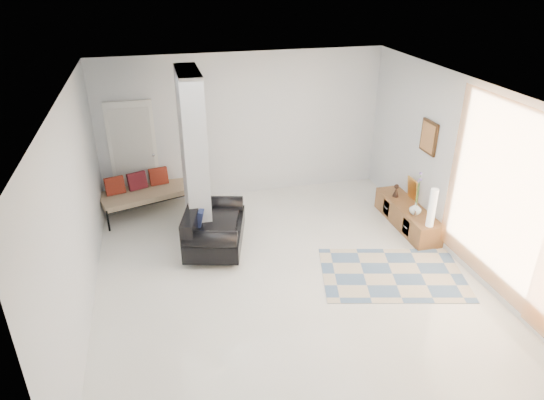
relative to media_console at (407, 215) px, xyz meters
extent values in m
plane|color=silver|center=(-2.52, -0.90, -0.21)|extent=(6.00, 6.00, 0.00)
plane|color=white|center=(-2.52, -0.90, 2.59)|extent=(6.00, 6.00, 0.00)
plane|color=silver|center=(-2.52, 2.10, 1.19)|extent=(6.00, 0.00, 6.00)
plane|color=silver|center=(-2.52, -3.90, 1.19)|extent=(6.00, 0.00, 6.00)
plane|color=silver|center=(-5.27, -0.90, 1.19)|extent=(0.00, 6.00, 6.00)
plane|color=silver|center=(0.23, -0.90, 1.19)|extent=(0.00, 6.00, 6.00)
cube|color=#9B9FA2|center=(-3.62, 0.70, 1.19)|extent=(0.35, 1.20, 2.80)
cube|color=white|center=(-4.62, 2.06, 0.81)|extent=(0.85, 0.06, 2.04)
plane|color=#F08D3F|center=(0.15, -2.05, 1.24)|extent=(0.00, 2.55, 2.55)
cube|color=#3B2310|center=(0.20, 0.00, 1.44)|extent=(0.04, 0.45, 0.55)
cube|color=brown|center=(0.00, 0.00, -0.01)|extent=(0.45, 1.68, 0.40)
cube|color=#3B2310|center=(-0.22, -0.38, -0.01)|extent=(0.02, 0.22, 0.28)
cube|color=#3B2310|center=(-0.22, 0.37, -0.01)|extent=(0.02, 0.22, 0.28)
cube|color=#EFAA46|center=(0.18, 0.23, 0.39)|extent=(0.09, 0.32, 0.40)
cube|color=silver|center=(-0.10, -0.38, 0.25)|extent=(0.04, 0.10, 0.12)
cylinder|color=silver|center=(-3.88, -0.36, -0.16)|extent=(0.05, 0.05, 0.10)
cylinder|color=silver|center=(-3.57, 0.81, -0.16)|extent=(0.05, 0.05, 0.10)
cylinder|color=silver|center=(-3.23, -0.53, -0.16)|extent=(0.05, 0.05, 0.10)
cylinder|color=silver|center=(-2.92, 0.63, -0.16)|extent=(0.05, 0.05, 0.10)
cube|color=black|center=(-3.40, 0.14, 0.04)|extent=(1.21, 1.62, 0.30)
cube|color=black|center=(-3.72, 0.22, 0.37)|extent=(0.56, 1.45, 0.36)
cylinder|color=black|center=(-3.55, -0.45, 0.27)|extent=(0.87, 0.48, 0.28)
cylinder|color=black|center=(-3.24, 0.72, 0.27)|extent=(0.87, 0.48, 0.28)
cube|color=black|center=(-3.61, 0.19, 0.39)|extent=(0.27, 0.55, 0.31)
cylinder|color=black|center=(-5.15, 1.09, -0.01)|extent=(0.04, 0.04, 0.40)
cylinder|color=black|center=(-3.47, 1.61, -0.01)|extent=(0.04, 0.04, 0.40)
cylinder|color=black|center=(-5.37, 1.78, -0.01)|extent=(0.04, 0.04, 0.40)
cylinder|color=black|center=(-3.69, 2.30, -0.01)|extent=(0.04, 0.04, 0.40)
cube|color=beige|center=(-4.42, 1.70, 0.17)|extent=(1.92, 1.24, 0.12)
cube|color=maroon|center=(-5.01, 1.67, 0.39)|extent=(0.37, 0.26, 0.33)
cube|color=maroon|center=(-4.61, 1.79, 0.39)|extent=(0.37, 0.26, 0.33)
cube|color=maroon|center=(-4.22, 1.92, 0.39)|extent=(0.37, 0.26, 0.33)
cube|color=beige|center=(-0.93, -1.32, -0.20)|extent=(2.39, 1.88, 0.01)
cylinder|color=silver|center=(-0.02, -0.73, 0.52)|extent=(0.12, 0.12, 0.65)
imported|color=white|center=(-0.05, -0.31, 0.30)|extent=(0.20, 0.20, 0.21)
camera|label=1|loc=(-4.17, -6.78, 4.06)|focal=32.00mm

